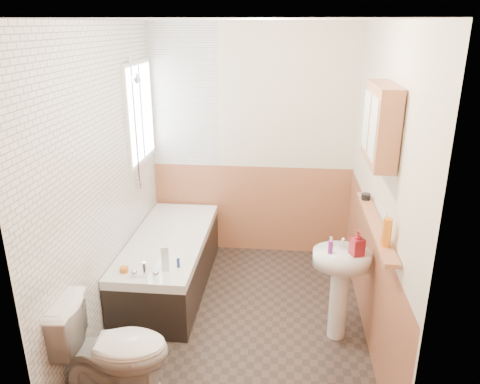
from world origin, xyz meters
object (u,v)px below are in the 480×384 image
object	(u,v)px
bathtub	(170,261)
sink	(340,276)
toilet	(112,350)
medicine_cabinet	(381,124)
pine_shelf	(375,224)

from	to	relation	value
bathtub	sink	distance (m)	1.71
bathtub	sink	xyz separation A→B (m)	(1.57, -0.63, 0.28)
toilet	sink	distance (m)	1.82
toilet	medicine_cabinet	xyz separation A→B (m)	(1.77, 0.74, 1.44)
sink	toilet	bearing A→B (deg)	-155.17
sink	medicine_cabinet	bearing A→B (deg)	-31.37
toilet	medicine_cabinet	world-z (taller)	medicine_cabinet
pine_shelf	medicine_cabinet	world-z (taller)	medicine_cabinet
sink	pine_shelf	xyz separation A→B (m)	(0.20, -0.13, 0.53)
toilet	pine_shelf	bearing A→B (deg)	-73.93
sink	pine_shelf	size ratio (longest dim) A/B	0.70
sink	medicine_cabinet	xyz separation A→B (m)	(0.17, -0.09, 1.26)
sink	medicine_cabinet	world-z (taller)	medicine_cabinet
bathtub	medicine_cabinet	size ratio (longest dim) A/B	2.85
bathtub	pine_shelf	distance (m)	2.09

